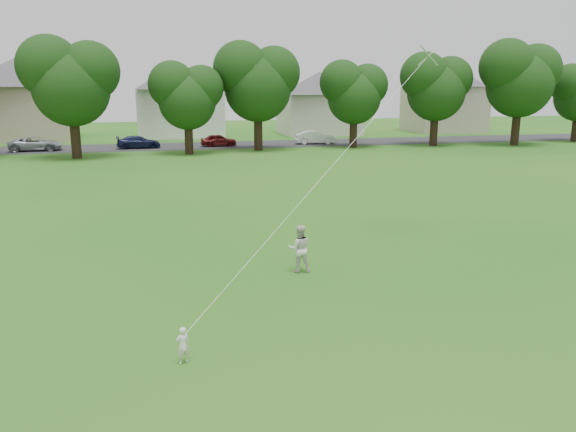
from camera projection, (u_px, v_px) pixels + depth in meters
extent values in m
plane|color=#1A5B14|center=(295.00, 330.00, 13.24)|extent=(160.00, 160.00, 0.00)
cube|color=#2D2D30|center=(187.00, 146.00, 53.01)|extent=(90.00, 7.00, 0.01)
imported|color=silver|center=(183.00, 345.00, 11.59)|extent=(0.35, 0.29, 0.81)
imported|color=silver|center=(299.00, 249.00, 17.23)|extent=(0.77, 0.62, 1.48)
plane|color=white|center=(429.00, 55.00, 20.09)|extent=(1.01, 1.16, 0.71)
cylinder|color=white|center=(339.00, 158.00, 15.82)|extent=(0.01, 0.01, 13.92)
cylinder|color=black|center=(75.00, 135.00, 43.79)|extent=(0.75, 0.75, 3.64)
cylinder|color=black|center=(189.00, 136.00, 46.56)|extent=(0.69, 0.69, 2.94)
cylinder|color=black|center=(258.00, 130.00, 49.23)|extent=(0.75, 0.75, 3.63)
cylinder|color=black|center=(353.00, 131.00, 51.76)|extent=(0.70, 0.70, 3.06)
cylinder|color=black|center=(434.00, 128.00, 53.15)|extent=(0.73, 0.73, 3.36)
cylinder|color=black|center=(516.00, 125.00, 53.43)|extent=(0.77, 0.77, 3.82)
cylinder|color=black|center=(576.00, 127.00, 56.89)|extent=(0.70, 0.70, 3.00)
imported|color=gray|center=(36.00, 144.00, 48.97)|extent=(4.48, 2.24, 1.22)
imported|color=#111737|center=(138.00, 142.00, 50.95)|extent=(3.99, 1.84, 1.13)
imported|color=#5B1213|center=(219.00, 140.00, 52.59)|extent=(3.37, 1.38, 1.14)
imported|color=silver|center=(315.00, 137.00, 54.72)|extent=(4.06, 1.84, 1.29)
cube|color=#BCA88D|center=(24.00, 114.00, 58.24)|extent=(9.79, 7.39, 5.45)
pyramid|color=#4B484D|center=(18.00, 56.00, 56.93)|extent=(14.12, 14.12, 3.00)
cube|color=white|center=(180.00, 113.00, 61.89)|extent=(9.16, 6.49, 5.20)
pyramid|color=#4B484D|center=(178.00, 62.00, 60.64)|extent=(13.22, 13.22, 2.86)
cube|color=beige|center=(319.00, 114.00, 65.58)|extent=(8.62, 7.61, 4.58)
pyramid|color=#4B484D|center=(320.00, 72.00, 64.48)|extent=(12.43, 12.43, 2.52)
cube|color=#B8AE98|center=(444.00, 109.00, 69.10)|extent=(8.47, 7.13, 5.42)
pyramid|color=#4B484D|center=(447.00, 61.00, 67.80)|extent=(12.21, 12.21, 2.98)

